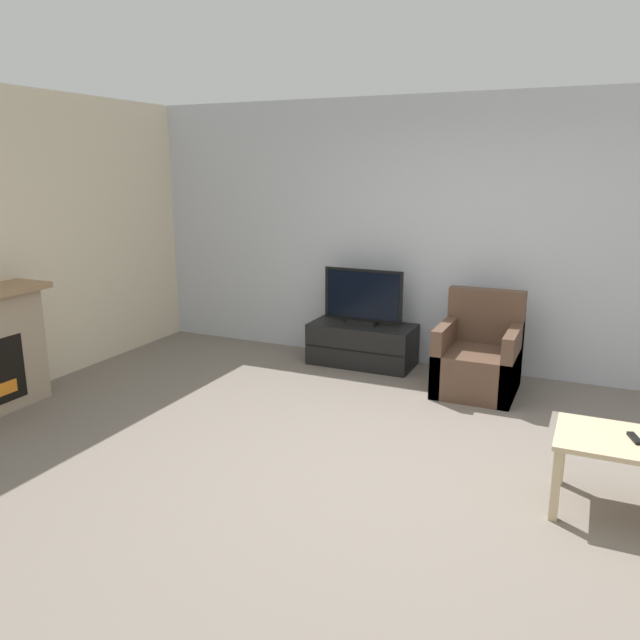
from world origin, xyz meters
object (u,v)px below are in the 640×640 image
(tv, at_px, (363,299))
(armchair, at_px, (478,360))
(remote, at_px, (635,438))
(coffee_table, at_px, (634,452))
(tv_stand, at_px, (362,344))

(tv, bearing_deg, armchair, -13.59)
(armchair, bearing_deg, remote, -55.48)
(coffee_table, bearing_deg, armchair, 124.44)
(coffee_table, bearing_deg, tv_stand, 139.86)
(tv_stand, distance_m, coffee_table, 3.23)
(armchair, distance_m, remote, 2.15)
(tv_stand, xyz_separation_m, coffee_table, (2.47, -2.08, 0.19))
(armchair, xyz_separation_m, coffee_table, (1.22, -1.78, 0.11))
(armchair, bearing_deg, tv, 166.41)
(tv_stand, bearing_deg, tv, -90.00)
(armchair, bearing_deg, coffee_table, -55.56)
(tv_stand, xyz_separation_m, tv, (0.00, -0.00, 0.48))
(tv, distance_m, coffee_table, 3.24)
(armchair, bearing_deg, tv_stand, 166.32)
(tv, height_order, armchair, tv)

